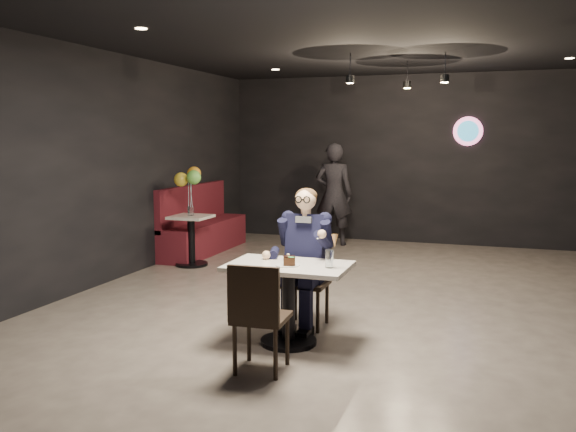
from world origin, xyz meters
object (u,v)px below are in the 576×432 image
at_px(main_table, 289,304).
at_px(side_table, 191,243).
at_px(chair_near, 262,315).
at_px(passerby, 334,194).
at_px(chair_far, 306,282).
at_px(booth_bench, 203,219).
at_px(balloon_vase, 191,211).
at_px(seated_man, 306,256).
at_px(sundae_glass, 329,259).

distance_m(main_table, side_table, 3.75).
relative_size(chair_near, passerby, 0.51).
distance_m(chair_far, side_table, 3.36).
relative_size(chair_far, booth_bench, 0.41).
bearing_deg(passerby, chair_far, 97.11).
xyz_separation_m(chair_near, balloon_vase, (-2.48, 3.49, 0.36)).
relative_size(seated_man, balloon_vase, 10.22).
relative_size(chair_far, sundae_glass, 5.79).
xyz_separation_m(main_table, balloon_vase, (-2.48, 2.81, 0.45)).
xyz_separation_m(seated_man, passerby, (-0.94, 4.68, 0.18)).
xyz_separation_m(main_table, side_table, (-2.48, 2.81, -0.03)).
distance_m(side_table, balloon_vase, 0.48).
distance_m(booth_bench, side_table, 1.07).
xyz_separation_m(main_table, seated_man, (-0.00, 0.55, 0.34)).
bearing_deg(sundae_glass, balloon_vase, 135.36).
distance_m(main_table, seated_man, 0.65).
bearing_deg(side_table, sundae_glass, -44.64).
xyz_separation_m(chair_far, chair_near, (0.00, -1.23, 0.00)).
bearing_deg(balloon_vase, chair_far, -42.31).
height_order(chair_near, side_table, chair_near).
relative_size(main_table, chair_far, 1.20).
height_order(sundae_glass, balloon_vase, sundae_glass).
distance_m(sundae_glass, balloon_vase, 4.04).
relative_size(chair_far, passerby, 0.51).
bearing_deg(sundae_glass, chair_near, -120.83).
bearing_deg(chair_near, passerby, 95.88).
bearing_deg(balloon_vase, passerby, 57.42).
bearing_deg(balloon_vase, chair_near, -54.59).
distance_m(main_table, chair_far, 0.56).
bearing_deg(seated_man, chair_near, -90.00).
xyz_separation_m(chair_far, passerby, (-0.94, 4.68, 0.44)).
height_order(sundae_glass, booth_bench, booth_bench).
height_order(main_table, booth_bench, booth_bench).
bearing_deg(seated_man, balloon_vase, 137.69).
bearing_deg(chair_near, seated_man, 86.87).
bearing_deg(chair_far, passerby, 101.33).
bearing_deg(booth_bench, chair_near, -58.23).
bearing_deg(seated_man, sundae_glass, -55.90).
bearing_deg(chair_near, side_table, 122.28).
bearing_deg(sundae_glass, seated_man, 124.10).
xyz_separation_m(balloon_vase, passerby, (1.54, 2.42, 0.08)).
height_order(chair_far, booth_bench, booth_bench).
xyz_separation_m(side_table, passerby, (1.54, 2.42, 0.56)).
relative_size(chair_near, balloon_vase, 6.53).
xyz_separation_m(booth_bench, side_table, (0.30, -1.00, -0.22)).
bearing_deg(booth_bench, main_table, -53.86).
bearing_deg(main_table, side_table, 131.46).
distance_m(main_table, balloon_vase, 3.77).
distance_m(booth_bench, passerby, 2.35).
relative_size(main_table, chair_near, 1.20).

